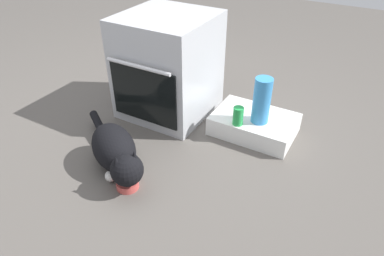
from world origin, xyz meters
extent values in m
plane|color=#56514C|center=(0.00, 0.00, 0.00)|extent=(8.00, 8.00, 0.00)
cube|color=#B7BABF|center=(0.00, 0.40, 0.35)|extent=(0.58, 0.59, 0.70)
cube|color=black|center=(0.00, 0.10, 0.26)|extent=(0.49, 0.01, 0.38)
cylinder|color=silver|center=(0.00, 0.07, 0.47)|extent=(0.46, 0.02, 0.02)
cube|color=white|center=(0.65, 0.42, 0.06)|extent=(0.53, 0.37, 0.13)
cylinder|color=#C64C47|center=(0.24, -0.41, 0.02)|extent=(0.12, 0.12, 0.04)
sphere|color=brown|center=(0.24, -0.41, 0.04)|extent=(0.07, 0.07, 0.07)
ellipsoid|color=black|center=(0.07, -0.30, 0.13)|extent=(0.45, 0.41, 0.23)
sphere|color=black|center=(0.27, -0.43, 0.15)|extent=(0.18, 0.18, 0.18)
cone|color=black|center=(0.30, -0.39, 0.22)|extent=(0.06, 0.06, 0.08)
cone|color=black|center=(0.24, -0.47, 0.22)|extent=(0.06, 0.06, 0.08)
cylinder|color=black|center=(-0.20, -0.12, 0.07)|extent=(0.31, 0.22, 0.08)
sphere|color=silver|center=(0.20, -0.31, 0.03)|extent=(0.07, 0.07, 0.07)
sphere|color=silver|center=(0.13, -0.42, 0.03)|extent=(0.07, 0.07, 0.07)
cylinder|color=#388CD1|center=(0.69, 0.38, 0.28)|extent=(0.11, 0.11, 0.30)
cylinder|color=green|center=(0.59, 0.28, 0.19)|extent=(0.07, 0.07, 0.12)
camera|label=1|loc=(1.23, -1.44, 1.34)|focal=32.33mm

